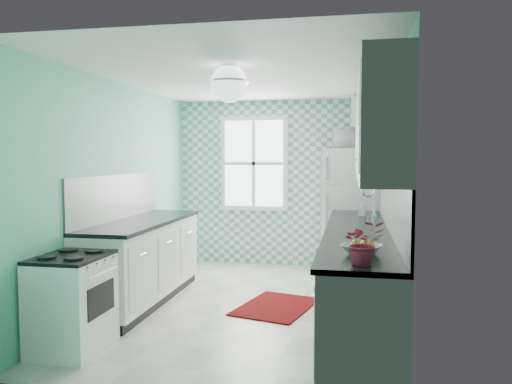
% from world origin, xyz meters
% --- Properties ---
extents(floor, '(3.00, 4.40, 0.02)m').
position_xyz_m(floor, '(0.00, 0.00, -0.01)').
color(floor, silver).
rests_on(floor, ground).
extents(ceiling, '(3.00, 4.40, 0.02)m').
position_xyz_m(ceiling, '(0.00, 0.00, 2.51)').
color(ceiling, white).
rests_on(ceiling, wall_back).
extents(wall_back, '(3.00, 0.02, 2.50)m').
position_xyz_m(wall_back, '(0.00, 2.21, 1.25)').
color(wall_back, '#62C4A3').
rests_on(wall_back, floor).
extents(wall_front, '(3.00, 0.02, 2.50)m').
position_xyz_m(wall_front, '(0.00, -2.21, 1.25)').
color(wall_front, '#62C4A3').
rests_on(wall_front, floor).
extents(wall_left, '(0.02, 4.40, 2.50)m').
position_xyz_m(wall_left, '(-1.51, 0.00, 1.25)').
color(wall_left, '#62C4A3').
rests_on(wall_left, floor).
extents(wall_right, '(0.02, 4.40, 2.50)m').
position_xyz_m(wall_right, '(1.51, 0.00, 1.25)').
color(wall_right, '#62C4A3').
rests_on(wall_right, floor).
extents(accent_wall, '(3.00, 0.01, 2.50)m').
position_xyz_m(accent_wall, '(0.00, 2.19, 1.25)').
color(accent_wall, '#569E93').
rests_on(accent_wall, wall_back).
extents(window, '(1.04, 0.05, 1.44)m').
position_xyz_m(window, '(-0.35, 2.16, 1.55)').
color(window, white).
rests_on(window, wall_back).
extents(backsplash_right, '(0.02, 3.60, 0.51)m').
position_xyz_m(backsplash_right, '(1.49, -0.40, 1.20)').
color(backsplash_right, white).
rests_on(backsplash_right, wall_right).
extents(backsplash_left, '(0.02, 2.15, 0.51)m').
position_xyz_m(backsplash_left, '(-1.49, -0.07, 1.20)').
color(backsplash_left, white).
rests_on(backsplash_left, wall_left).
extents(upper_cabinets_right, '(0.33, 3.20, 0.90)m').
position_xyz_m(upper_cabinets_right, '(1.33, -0.60, 1.90)').
color(upper_cabinets_right, white).
rests_on(upper_cabinets_right, wall_right).
extents(upper_cabinet_fridge, '(0.40, 0.74, 0.40)m').
position_xyz_m(upper_cabinet_fridge, '(1.30, 1.83, 2.25)').
color(upper_cabinet_fridge, white).
rests_on(upper_cabinet_fridge, wall_right).
extents(ceiling_light, '(0.34, 0.34, 0.35)m').
position_xyz_m(ceiling_light, '(0.00, -0.80, 2.32)').
color(ceiling_light, silver).
rests_on(ceiling_light, ceiling).
extents(base_cabinets_right, '(0.60, 3.60, 0.90)m').
position_xyz_m(base_cabinets_right, '(1.20, -0.40, 0.45)').
color(base_cabinets_right, white).
rests_on(base_cabinets_right, floor).
extents(countertop_right, '(0.63, 3.60, 0.04)m').
position_xyz_m(countertop_right, '(1.19, -0.40, 0.92)').
color(countertop_right, black).
rests_on(countertop_right, base_cabinets_right).
extents(base_cabinets_left, '(0.60, 2.15, 0.90)m').
position_xyz_m(base_cabinets_left, '(-1.20, -0.07, 0.45)').
color(base_cabinets_left, white).
rests_on(base_cabinets_left, floor).
extents(countertop_left, '(0.63, 2.15, 0.04)m').
position_xyz_m(countertop_left, '(-1.19, -0.07, 0.92)').
color(countertop_left, black).
rests_on(countertop_left, base_cabinets_left).
extents(fridge, '(0.77, 0.76, 1.77)m').
position_xyz_m(fridge, '(1.11, 1.80, 0.88)').
color(fridge, white).
rests_on(fridge, floor).
extents(stove, '(0.54, 0.67, 0.80)m').
position_xyz_m(stove, '(-1.20, -1.52, 0.42)').
color(stove, silver).
rests_on(stove, floor).
extents(sink, '(0.50, 0.42, 0.53)m').
position_xyz_m(sink, '(1.20, 0.53, 0.93)').
color(sink, silver).
rests_on(sink, countertop_right).
extents(rug, '(0.94, 1.16, 0.02)m').
position_xyz_m(rug, '(0.32, 0.01, 0.01)').
color(rug, '#650511').
rests_on(rug, floor).
extents(dish_towel, '(0.10, 0.24, 0.38)m').
position_xyz_m(dish_towel, '(0.89, 0.85, 0.48)').
color(dish_towel, '#50A794').
rests_on(dish_towel, base_cabinets_right).
extents(fruit_bowl, '(0.37, 0.37, 0.07)m').
position_xyz_m(fruit_bowl, '(1.20, -1.63, 0.98)').
color(fruit_bowl, white).
rests_on(fruit_bowl, countertop_right).
extents(potted_plant, '(0.33, 0.31, 0.30)m').
position_xyz_m(potted_plant, '(1.20, -2.00, 1.09)').
color(potted_plant, red).
rests_on(potted_plant, countertop_right).
extents(soap_bottle, '(0.10, 0.10, 0.18)m').
position_xyz_m(soap_bottle, '(1.25, 0.78, 1.03)').
color(soap_bottle, '#9AB6BC').
rests_on(soap_bottle, countertop_right).
extents(microwave, '(0.49, 0.35, 0.26)m').
position_xyz_m(microwave, '(1.11, 1.80, 1.90)').
color(microwave, white).
rests_on(microwave, fridge).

